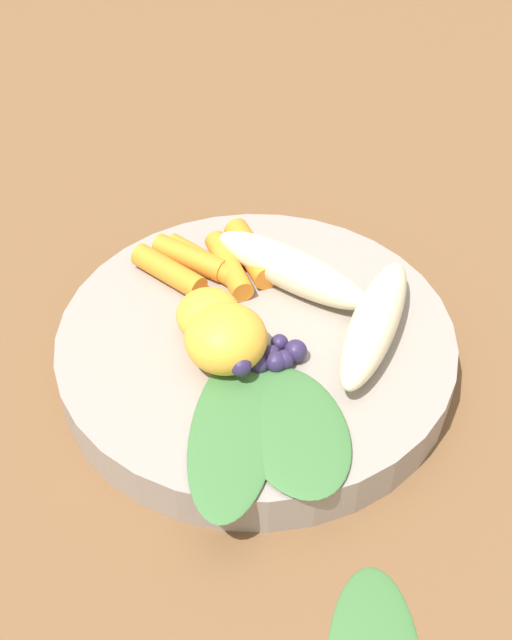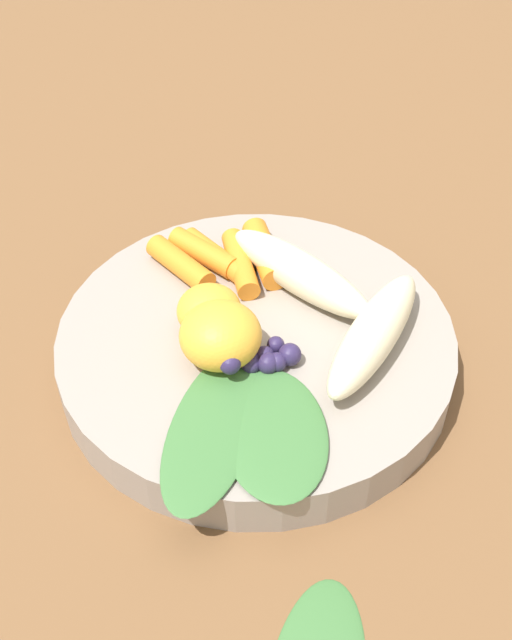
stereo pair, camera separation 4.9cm
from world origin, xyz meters
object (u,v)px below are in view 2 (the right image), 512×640
object	(u,v)px
orange_segment_near	(220,335)
banana_peeled_right	(374,334)
banana_peeled_left	(299,272)
bowl	(256,347)

from	to	relation	value
orange_segment_near	banana_peeled_right	bearing A→B (deg)	98.64
banana_peeled_left	banana_peeled_right	world-z (taller)	same
banana_peeled_right	orange_segment_near	bearing A→B (deg)	123.13
bowl	orange_segment_near	xyz separation A→B (m)	(0.02, -0.02, 0.03)
orange_segment_near	bowl	bearing A→B (deg)	141.71
bowl	banana_peeled_left	world-z (taller)	banana_peeled_left
banana_peeled_left	orange_segment_near	xyz separation A→B (m)	(0.07, -0.05, 0.00)
banana_peeled_right	orange_segment_near	size ratio (longest dim) A/B	2.38
bowl	banana_peeled_right	size ratio (longest dim) A/B	2.14
banana_peeled_left	orange_segment_near	distance (m)	0.08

